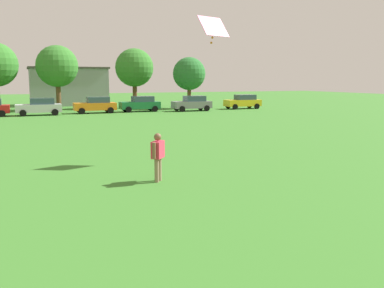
{
  "coord_description": "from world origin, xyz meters",
  "views": [
    {
      "loc": [
        -1.44,
        1.44,
        3.51
      ],
      "look_at": [
        2.4,
        10.97,
        1.94
      ],
      "focal_mm": 39.51,
      "sensor_mm": 36.0,
      "label": 1
    }
  ],
  "objects_px": {
    "tree_center_right": "(57,66)",
    "tree_right": "(134,68)",
    "parked_car_gray_5": "(192,103)",
    "parked_car_green_4": "(140,104)",
    "parked_car_orange_3": "(96,105)",
    "parked_car_yellow_6": "(243,102)",
    "adult_bystander": "(158,153)",
    "kite": "(213,27)",
    "parked_car_silver_2": "(39,107)",
    "tree_far_right": "(189,74)"
  },
  "relations": [
    {
      "from": "parked_car_gray_5",
      "to": "tree_far_right",
      "type": "bearing_deg",
      "value": -106.95
    },
    {
      "from": "parked_car_orange_3",
      "to": "parked_car_green_4",
      "type": "distance_m",
      "value": 4.9
    },
    {
      "from": "parked_car_gray_5",
      "to": "tree_right",
      "type": "relative_size",
      "value": 0.59
    },
    {
      "from": "parked_car_orange_3",
      "to": "tree_far_right",
      "type": "xyz_separation_m",
      "value": [
        11.79,
        3.14,
        3.3
      ]
    },
    {
      "from": "parked_car_silver_2",
      "to": "parked_car_green_4",
      "type": "distance_m",
      "value": 10.51
    },
    {
      "from": "adult_bystander",
      "to": "parked_car_gray_5",
      "type": "relative_size",
      "value": 0.39
    },
    {
      "from": "adult_bystander",
      "to": "kite",
      "type": "relative_size",
      "value": 1.12
    },
    {
      "from": "kite",
      "to": "tree_center_right",
      "type": "height_order",
      "value": "tree_center_right"
    },
    {
      "from": "tree_center_right",
      "to": "parked_car_yellow_6",
      "type": "bearing_deg",
      "value": -16.28
    },
    {
      "from": "parked_car_yellow_6",
      "to": "kite",
      "type": "bearing_deg",
      "value": 58.8
    },
    {
      "from": "parked_car_silver_2",
      "to": "adult_bystander",
      "type": "bearing_deg",
      "value": 94.95
    },
    {
      "from": "parked_car_gray_5",
      "to": "tree_right",
      "type": "height_order",
      "value": "tree_right"
    },
    {
      "from": "parked_car_silver_2",
      "to": "tree_far_right",
      "type": "relative_size",
      "value": 0.7
    },
    {
      "from": "kite",
      "to": "tree_center_right",
      "type": "xyz_separation_m",
      "value": [
        -3.84,
        33.95,
        -0.76
      ]
    },
    {
      "from": "parked_car_orange_3",
      "to": "tree_right",
      "type": "relative_size",
      "value": 0.59
    },
    {
      "from": "adult_bystander",
      "to": "kite",
      "type": "xyz_separation_m",
      "value": [
        3.58,
        3.28,
        4.71
      ]
    },
    {
      "from": "tree_right",
      "to": "parked_car_yellow_6",
      "type": "bearing_deg",
      "value": -28.44
    },
    {
      "from": "parked_car_silver_2",
      "to": "parked_car_orange_3",
      "type": "bearing_deg",
      "value": -173.11
    },
    {
      "from": "kite",
      "to": "tree_right",
      "type": "relative_size",
      "value": 0.21
    },
    {
      "from": "parked_car_green_4",
      "to": "parked_car_silver_2",
      "type": "bearing_deg",
      "value": 4.93
    },
    {
      "from": "kite",
      "to": "parked_car_orange_3",
      "type": "height_order",
      "value": "kite"
    },
    {
      "from": "parked_car_orange_3",
      "to": "parked_car_yellow_6",
      "type": "xyz_separation_m",
      "value": [
        17.53,
        0.04,
        0.0
      ]
    },
    {
      "from": "kite",
      "to": "tree_center_right",
      "type": "distance_m",
      "value": 34.17
    },
    {
      "from": "parked_car_gray_5",
      "to": "tree_center_right",
      "type": "height_order",
      "value": "tree_center_right"
    },
    {
      "from": "parked_car_gray_5",
      "to": "parked_car_yellow_6",
      "type": "bearing_deg",
      "value": -171.6
    },
    {
      "from": "parked_car_gray_5",
      "to": "tree_center_right",
      "type": "xyz_separation_m",
      "value": [
        -13.72,
        7.09,
        4.1
      ]
    },
    {
      "from": "kite",
      "to": "parked_car_silver_2",
      "type": "bearing_deg",
      "value": 102.89
    },
    {
      "from": "parked_car_silver_2",
      "to": "tree_far_right",
      "type": "bearing_deg",
      "value": -167.61
    },
    {
      "from": "parked_car_green_4",
      "to": "tree_right",
      "type": "relative_size",
      "value": 0.59
    },
    {
      "from": "parked_car_green_4",
      "to": "tree_far_right",
      "type": "xyz_separation_m",
      "value": [
        6.89,
        2.91,
        3.3
      ]
    },
    {
      "from": "parked_car_silver_2",
      "to": "parked_car_gray_5",
      "type": "distance_m",
      "value": 16.1
    },
    {
      "from": "adult_bystander",
      "to": "tree_far_right",
      "type": "relative_size",
      "value": 0.27
    },
    {
      "from": "parked_car_silver_2",
      "to": "parked_car_green_4",
      "type": "height_order",
      "value": "same"
    },
    {
      "from": "parked_car_silver_2",
      "to": "tree_center_right",
      "type": "distance_m",
      "value": 8.26
    },
    {
      "from": "tree_center_right",
      "to": "parked_car_gray_5",
      "type": "bearing_deg",
      "value": -27.33
    },
    {
      "from": "parked_car_orange_3",
      "to": "tree_far_right",
      "type": "height_order",
      "value": "tree_far_right"
    },
    {
      "from": "tree_center_right",
      "to": "parked_car_green_4",
      "type": "bearing_deg",
      "value": -35.93
    },
    {
      "from": "kite",
      "to": "tree_far_right",
      "type": "bearing_deg",
      "value": 70.23
    },
    {
      "from": "tree_center_right",
      "to": "tree_far_right",
      "type": "distance_m",
      "value": 15.29
    },
    {
      "from": "parked_car_green_4",
      "to": "tree_far_right",
      "type": "height_order",
      "value": "tree_far_right"
    },
    {
      "from": "parked_car_green_4",
      "to": "tree_far_right",
      "type": "bearing_deg",
      "value": -157.1
    },
    {
      "from": "parked_car_orange_3",
      "to": "parked_car_yellow_6",
      "type": "relative_size",
      "value": 1.0
    },
    {
      "from": "tree_center_right",
      "to": "tree_right",
      "type": "relative_size",
      "value": 1.01
    },
    {
      "from": "tree_far_right",
      "to": "parked_car_gray_5",
      "type": "bearing_deg",
      "value": -106.95
    },
    {
      "from": "parked_car_gray_5",
      "to": "parked_car_yellow_6",
      "type": "xyz_separation_m",
      "value": [
        7.01,
        1.04,
        0.0
      ]
    },
    {
      "from": "parked_car_silver_2",
      "to": "parked_car_yellow_6",
      "type": "relative_size",
      "value": 1.0
    },
    {
      "from": "parked_car_silver_2",
      "to": "parked_car_orange_3",
      "type": "xyz_separation_m",
      "value": [
        5.58,
        0.67,
        0.0
      ]
    },
    {
      "from": "parked_car_green_4",
      "to": "parked_car_yellow_6",
      "type": "height_order",
      "value": "same"
    },
    {
      "from": "parked_car_green_4",
      "to": "parked_car_yellow_6",
      "type": "relative_size",
      "value": 1.0
    },
    {
      "from": "parked_car_green_4",
      "to": "tree_center_right",
      "type": "bearing_deg",
      "value": -35.93
    }
  ]
}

